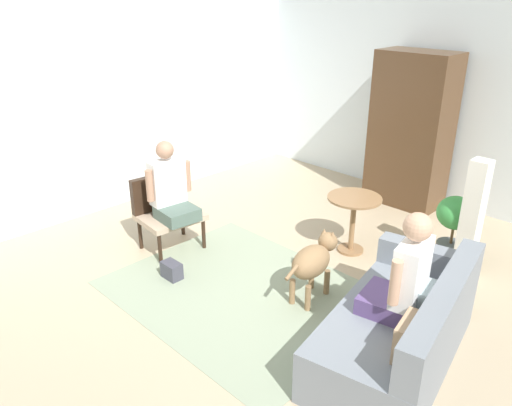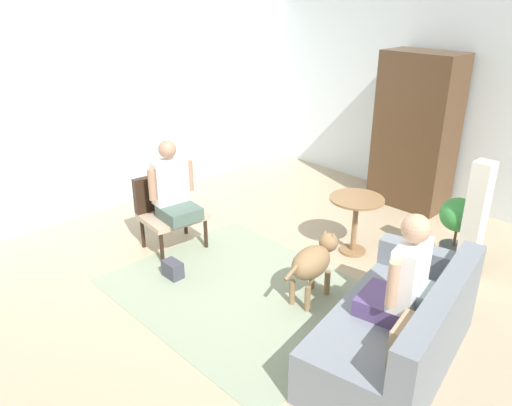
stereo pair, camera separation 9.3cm
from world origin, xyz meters
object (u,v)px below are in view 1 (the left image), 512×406
at_px(couch, 402,328).
at_px(potted_plant, 454,223).
at_px(round_end_table, 353,213).
at_px(dog, 313,260).
at_px(person_on_armchair, 170,189).
at_px(armchair, 165,206).
at_px(handbag, 172,270).
at_px(armoire_cabinet, 411,131).
at_px(column_lamp, 472,219).
at_px(person_on_couch, 404,275).

relative_size(couch, potted_plant, 2.44).
relative_size(round_end_table, dog, 0.82).
xyz_separation_m(couch, potted_plant, (-0.43, 1.79, 0.16)).
distance_m(round_end_table, dog, 1.07).
bearing_deg(dog, person_on_armchair, -168.16).
xyz_separation_m(couch, armchair, (-2.92, -0.15, 0.19)).
height_order(dog, handbag, dog).
relative_size(couch, person_on_armchair, 2.18).
bearing_deg(armoire_cabinet, couch, -60.75).
bearing_deg(round_end_table, couch, -42.88).
xyz_separation_m(armchair, round_end_table, (1.60, 1.37, -0.01)).
bearing_deg(dog, round_end_table, 104.55).
bearing_deg(couch, person_on_armchair, -176.63).
bearing_deg(couch, round_end_table, 137.12).
bearing_deg(couch, potted_plant, 103.46).
xyz_separation_m(person_on_armchair, column_lamp, (2.55, 1.84, -0.13)).
height_order(round_end_table, dog, round_end_table).
xyz_separation_m(round_end_table, dog, (0.27, -1.03, -0.07)).
xyz_separation_m(person_on_armchair, armoire_cabinet, (1.13, 3.09, 0.27)).
xyz_separation_m(column_lamp, handbag, (-2.07, -2.23, -0.52)).
xyz_separation_m(couch, dog, (-1.05, 0.20, 0.10)).
bearing_deg(potted_plant, armoire_cabinet, 136.89).
bearing_deg(person_on_couch, couch, 56.20).
distance_m(couch, person_on_couch, 0.49).
bearing_deg(potted_plant, person_on_couch, -77.49).
distance_m(person_on_armchair, round_end_table, 2.03).
distance_m(couch, armchair, 2.93).
relative_size(person_on_armchair, column_lamp, 0.68).
relative_size(person_on_couch, dog, 1.07).
bearing_deg(couch, armchair, -177.10).
height_order(dog, armoire_cabinet, armoire_cabinet).
height_order(armchair, handbag, armchair).
bearing_deg(round_end_table, armoire_cabinet, 100.56).
bearing_deg(armchair, couch, 2.90).
bearing_deg(potted_plant, dog, -111.39).
xyz_separation_m(armchair, armoire_cabinet, (1.28, 3.07, 0.53)).
relative_size(dog, column_lamp, 0.65).
bearing_deg(handbag, potted_plant, 51.62).
bearing_deg(person_on_couch, column_lamp, 96.47).
distance_m(couch, column_lamp, 1.72).
bearing_deg(dog, handbag, -148.67).
bearing_deg(person_on_armchair, potted_plant, 39.87).
xyz_separation_m(person_on_armchair, handbag, (0.48, -0.39, -0.66)).
distance_m(armoire_cabinet, handbag, 3.66).
xyz_separation_m(person_on_couch, person_on_armchair, (-2.75, -0.13, -0.04)).
bearing_deg(armchair, dog, 10.47).
height_order(potted_plant, column_lamp, column_lamp).
xyz_separation_m(person_on_couch, handbag, (-2.26, -0.52, -0.70)).
height_order(couch, armchair, armchair).
distance_m(couch, person_on_armchair, 2.81).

